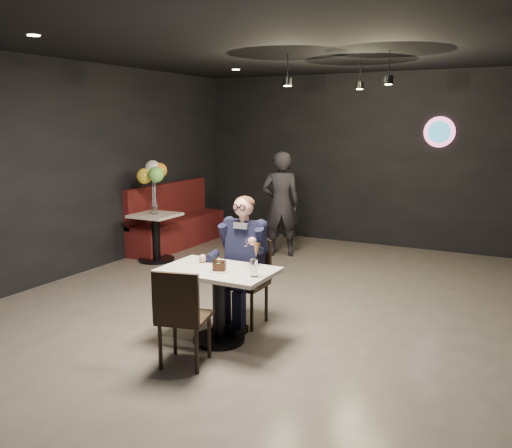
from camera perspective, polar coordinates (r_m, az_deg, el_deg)
The scene contains 17 objects.
floor at distance 5.84m, azimuth 2.35°, elevation -11.07°, with size 9.00×9.00×0.00m, color #71655E.
wall_sign at distance 9.50m, azimuth 18.75°, elevation 9.17°, with size 0.50×0.06×0.50m, color pink, non-canonical shape.
pendant_lights at distance 7.31m, azimuth 9.51°, elevation 16.19°, with size 1.40×1.20×0.36m, color black.
main_table at distance 5.44m, azimuth -3.96°, elevation -8.53°, with size 1.10×0.70×0.75m, color white.
chair_far at distance 5.86m, azimuth -1.14°, elevation -6.19°, with size 0.42×0.46×0.92m, color black.
chair_near at distance 4.95m, azimuth -7.52°, elevation -9.51°, with size 0.42×0.46×0.92m, color black.
seated_man at distance 5.79m, azimuth -1.15°, elevation -3.73°, with size 0.60×0.80×1.44m, color black.
dessert_plate at distance 5.23m, azimuth -3.84°, elevation -4.94°, with size 0.20×0.20×0.01m, color white.
cake_slice at distance 5.22m, azimuth -3.88°, elevation -4.44°, with size 0.12×0.09×0.08m, color black.
mint_leaf at distance 5.17m, azimuth -4.01°, elevation -4.13°, with size 0.06×0.04×0.01m, color green.
sundae_glass at distance 5.04m, azimuth -0.22°, elevation -4.64°, with size 0.07×0.07×0.16m, color silver.
wafer_cone at distance 4.99m, azimuth 0.07°, elevation -2.78°, with size 0.07×0.07×0.14m, color #B28249.
booth_bench at distance 9.58m, azimuth -8.27°, elevation 0.92°, with size 0.55×2.21×1.11m, color #430F0E.
side_table at distance 8.65m, azimuth -10.50°, elevation -1.21°, with size 0.65×0.65×0.81m, color white.
balloon_vase at distance 8.57m, azimuth -10.60°, elevation 1.56°, with size 0.10×0.10×0.15m, color silver.
balloon_bunch at distance 8.52m, azimuth -10.70°, elevation 4.44°, with size 0.44×0.44×0.72m, color yellow.
passerby at distance 8.78m, azimuth 2.60°, elevation 2.10°, with size 0.62×0.41×1.70m, color black.
Camera 1 is at (2.30, -4.91, 2.17)m, focal length 38.00 mm.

